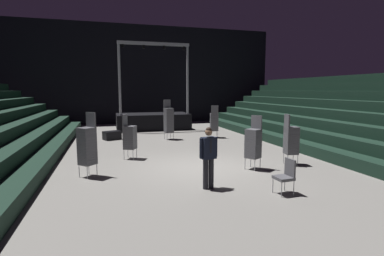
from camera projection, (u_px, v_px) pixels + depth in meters
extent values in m
cube|color=slate|center=(197.00, 168.00, 10.72)|extent=(22.00, 30.00, 0.10)
cube|color=black|center=(145.00, 75.00, 24.52)|extent=(22.00, 0.30, 8.00)
cube|color=black|center=(39.00, 164.00, 10.19)|extent=(0.75, 24.00, 0.45)
cube|color=black|center=(14.00, 152.00, 9.93)|extent=(0.75, 24.00, 0.45)
cube|color=black|center=(307.00, 148.00, 13.09)|extent=(0.75, 24.00, 0.45)
cube|color=black|center=(322.00, 137.00, 13.23)|extent=(0.75, 24.00, 0.45)
cube|color=black|center=(336.00, 126.00, 13.38)|extent=(0.75, 24.00, 0.45)
cube|color=black|center=(351.00, 116.00, 13.53)|extent=(0.75, 24.00, 0.45)
cube|color=black|center=(365.00, 106.00, 13.67)|extent=(0.75, 24.00, 0.45)
cube|color=black|center=(378.00, 96.00, 13.82)|extent=(0.75, 24.00, 0.45)
cube|color=black|center=(153.00, 121.00, 21.03)|extent=(5.02, 2.65, 1.09)
cylinder|color=#9EA0A8|center=(120.00, 79.00, 19.02)|extent=(0.16, 0.16, 4.66)
cylinder|color=#9EA0A8|center=(187.00, 80.00, 20.24)|extent=(0.16, 0.16, 4.66)
cube|color=#9EA0A8|center=(154.00, 44.00, 19.34)|extent=(4.72, 0.20, 0.20)
cylinder|color=black|center=(123.00, 46.00, 18.82)|extent=(0.18, 0.18, 0.22)
cylinder|color=black|center=(144.00, 47.00, 19.18)|extent=(0.18, 0.18, 0.22)
cylinder|color=black|center=(164.00, 48.00, 19.55)|extent=(0.18, 0.18, 0.22)
cylinder|color=black|center=(184.00, 48.00, 19.91)|extent=(0.18, 0.18, 0.22)
cylinder|color=black|center=(211.00, 173.00, 8.35)|extent=(0.15, 0.15, 0.86)
cylinder|color=black|center=(206.00, 174.00, 8.26)|extent=(0.15, 0.15, 0.86)
cube|color=silver|center=(210.00, 148.00, 8.16)|extent=(0.20, 0.14, 0.61)
cube|color=black|center=(209.00, 148.00, 8.21)|extent=(0.44, 0.31, 0.61)
cube|color=black|center=(211.00, 146.00, 8.10)|extent=(0.06, 0.02, 0.39)
cylinder|color=black|center=(216.00, 147.00, 8.32)|extent=(0.11, 0.11, 0.56)
cylinder|color=black|center=(201.00, 148.00, 8.10)|extent=(0.11, 0.11, 0.56)
sphere|color=#936B4C|center=(209.00, 132.00, 8.16)|extent=(0.20, 0.20, 0.20)
sphere|color=black|center=(209.00, 130.00, 8.15)|extent=(0.16, 0.16, 0.16)
cylinder|color=#B2B5BA|center=(87.00, 173.00, 9.20)|extent=(0.02, 0.02, 0.40)
cylinder|color=#B2B5BA|center=(79.00, 171.00, 9.39)|extent=(0.02, 0.02, 0.40)
cylinder|color=#B2B5BA|center=(97.00, 170.00, 9.52)|extent=(0.02, 0.02, 0.40)
cylinder|color=#B2B5BA|center=(89.00, 168.00, 9.71)|extent=(0.02, 0.02, 0.40)
cube|color=#4C4C51|center=(88.00, 163.00, 9.42)|extent=(0.62, 0.62, 0.08)
cube|color=#4C4C51|center=(88.00, 161.00, 9.41)|extent=(0.62, 0.62, 0.08)
cube|color=#4C4C51|center=(88.00, 158.00, 9.40)|extent=(0.62, 0.62, 0.08)
cube|color=#4C4C51|center=(87.00, 155.00, 9.39)|extent=(0.62, 0.62, 0.08)
cube|color=#4C4C51|center=(87.00, 153.00, 9.38)|extent=(0.62, 0.62, 0.08)
cube|color=#4C4C51|center=(87.00, 150.00, 9.37)|extent=(0.62, 0.62, 0.08)
cube|color=#4C4C51|center=(87.00, 147.00, 9.36)|extent=(0.62, 0.62, 0.08)
cube|color=#4C4C51|center=(87.00, 145.00, 9.35)|extent=(0.62, 0.62, 0.08)
cube|color=#4C4C51|center=(87.00, 142.00, 9.34)|extent=(0.62, 0.62, 0.08)
cube|color=#4C4C51|center=(87.00, 139.00, 9.33)|extent=(0.62, 0.62, 0.08)
cube|color=#4C4C51|center=(87.00, 137.00, 9.31)|extent=(0.62, 0.62, 0.08)
cube|color=#4C4C51|center=(86.00, 134.00, 9.30)|extent=(0.62, 0.62, 0.08)
cube|color=#4C4C51|center=(86.00, 131.00, 9.29)|extent=(0.62, 0.62, 0.08)
cube|color=#4C4C51|center=(86.00, 129.00, 9.28)|extent=(0.62, 0.62, 0.08)
cube|color=#4C4C51|center=(91.00, 120.00, 9.41)|extent=(0.31, 0.33, 0.46)
cylinder|color=#B2B5BA|center=(293.00, 158.00, 11.22)|extent=(0.02, 0.02, 0.40)
cylinder|color=#B2B5BA|center=(298.00, 160.00, 10.84)|extent=(0.02, 0.02, 0.40)
cylinder|color=#B2B5BA|center=(283.00, 158.00, 11.18)|extent=(0.02, 0.02, 0.40)
cylinder|color=#B2B5BA|center=(288.00, 161.00, 10.80)|extent=(0.02, 0.02, 0.40)
cube|color=#4C4C51|center=(291.00, 153.00, 10.98)|extent=(0.51, 0.51, 0.08)
cube|color=#4C4C51|center=(291.00, 151.00, 10.97)|extent=(0.51, 0.51, 0.08)
cube|color=#4C4C51|center=(291.00, 148.00, 10.96)|extent=(0.51, 0.51, 0.08)
cube|color=#4C4C51|center=(291.00, 146.00, 10.95)|extent=(0.51, 0.51, 0.08)
cube|color=#4C4C51|center=(291.00, 144.00, 10.94)|extent=(0.51, 0.51, 0.08)
cube|color=#4C4C51|center=(291.00, 142.00, 10.92)|extent=(0.51, 0.51, 0.08)
cube|color=#4C4C51|center=(291.00, 139.00, 10.91)|extent=(0.51, 0.51, 0.08)
cube|color=#4C4C51|center=(291.00, 137.00, 10.90)|extent=(0.51, 0.51, 0.08)
cube|color=#4C4C51|center=(292.00, 135.00, 10.89)|extent=(0.51, 0.51, 0.08)
cube|color=#4C4C51|center=(292.00, 132.00, 10.88)|extent=(0.51, 0.51, 0.08)
cube|color=#4C4C51|center=(292.00, 130.00, 10.87)|extent=(0.51, 0.51, 0.08)
cube|color=#4C4C51|center=(292.00, 128.00, 10.86)|extent=(0.51, 0.51, 0.08)
cube|color=#4C4C51|center=(287.00, 120.00, 10.81)|extent=(0.12, 0.41, 0.46)
cylinder|color=#B2B5BA|center=(210.00, 134.00, 17.45)|extent=(0.02, 0.02, 0.40)
cylinder|color=#B2B5BA|center=(217.00, 134.00, 17.48)|extent=(0.02, 0.02, 0.40)
cylinder|color=#B2B5BA|center=(211.00, 135.00, 17.08)|extent=(0.02, 0.02, 0.40)
cylinder|color=#B2B5BA|center=(218.00, 135.00, 17.11)|extent=(0.02, 0.02, 0.40)
cube|color=#4C4C51|center=(214.00, 130.00, 17.25)|extent=(0.52, 0.52, 0.08)
cube|color=#4C4C51|center=(214.00, 129.00, 17.24)|extent=(0.52, 0.52, 0.08)
cube|color=#4C4C51|center=(214.00, 127.00, 17.23)|extent=(0.52, 0.52, 0.08)
cube|color=#4C4C51|center=(214.00, 126.00, 17.22)|extent=(0.52, 0.52, 0.08)
cube|color=#4C4C51|center=(214.00, 124.00, 17.21)|extent=(0.52, 0.52, 0.08)
cube|color=#4C4C51|center=(214.00, 123.00, 17.19)|extent=(0.52, 0.52, 0.08)
cube|color=#4C4C51|center=(214.00, 121.00, 17.18)|extent=(0.52, 0.52, 0.08)
cube|color=#4C4C51|center=(214.00, 120.00, 17.17)|extent=(0.52, 0.52, 0.08)
cube|color=#4C4C51|center=(214.00, 118.00, 17.16)|extent=(0.52, 0.52, 0.08)
cube|color=#4C4C51|center=(214.00, 117.00, 17.15)|extent=(0.52, 0.52, 0.08)
cube|color=#4C4C51|center=(214.00, 115.00, 17.14)|extent=(0.52, 0.52, 0.08)
cube|color=#4C4C51|center=(214.00, 114.00, 17.13)|extent=(0.52, 0.52, 0.08)
cube|color=#4C4C51|center=(215.00, 109.00, 16.90)|extent=(0.41, 0.13, 0.46)
cylinder|color=#B2B5BA|center=(173.00, 136.00, 16.56)|extent=(0.02, 0.02, 0.40)
cylinder|color=#B2B5BA|center=(167.00, 137.00, 16.38)|extent=(0.02, 0.02, 0.40)
cylinder|color=#B2B5BA|center=(171.00, 135.00, 16.89)|extent=(0.02, 0.02, 0.40)
cylinder|color=#B2B5BA|center=(164.00, 136.00, 16.71)|extent=(0.02, 0.02, 0.40)
cube|color=#4C4C51|center=(169.00, 132.00, 16.60)|extent=(0.53, 0.53, 0.08)
cube|color=#4C4C51|center=(169.00, 130.00, 16.59)|extent=(0.53, 0.53, 0.08)
cube|color=#4C4C51|center=(169.00, 129.00, 16.58)|extent=(0.53, 0.53, 0.08)
cube|color=#4C4C51|center=(169.00, 127.00, 16.57)|extent=(0.53, 0.53, 0.08)
cube|color=#4C4C51|center=(169.00, 126.00, 16.56)|extent=(0.53, 0.53, 0.08)
cube|color=#4C4C51|center=(169.00, 124.00, 16.55)|extent=(0.53, 0.53, 0.08)
cube|color=#4C4C51|center=(169.00, 122.00, 16.54)|extent=(0.53, 0.53, 0.08)
cube|color=#4C4C51|center=(169.00, 121.00, 16.53)|extent=(0.53, 0.53, 0.08)
cube|color=#4C4C51|center=(169.00, 119.00, 16.51)|extent=(0.53, 0.53, 0.08)
cube|color=#4C4C51|center=(169.00, 118.00, 16.50)|extent=(0.53, 0.53, 0.08)
cube|color=#4C4C51|center=(169.00, 116.00, 16.49)|extent=(0.53, 0.53, 0.08)
cube|color=#4C4C51|center=(169.00, 115.00, 16.48)|extent=(0.53, 0.53, 0.08)
cube|color=#4C4C51|center=(169.00, 113.00, 16.47)|extent=(0.53, 0.53, 0.08)
cube|color=#4C4C51|center=(169.00, 112.00, 16.46)|extent=(0.53, 0.53, 0.08)
cube|color=#4C4C51|center=(169.00, 110.00, 16.45)|extent=(0.53, 0.53, 0.08)
cube|color=#4C4C51|center=(169.00, 109.00, 16.44)|extent=(0.53, 0.53, 0.08)
cube|color=#4C4C51|center=(167.00, 104.00, 16.57)|extent=(0.41, 0.14, 0.46)
cylinder|color=#B2B5BA|center=(255.00, 165.00, 10.10)|extent=(0.02, 0.02, 0.40)
cylinder|color=#B2B5BA|center=(245.00, 164.00, 10.35)|extent=(0.02, 0.02, 0.40)
cylinder|color=#B2B5BA|center=(260.00, 163.00, 10.38)|extent=(0.02, 0.02, 0.40)
cylinder|color=#B2B5BA|center=(251.00, 162.00, 10.63)|extent=(0.02, 0.02, 0.40)
cube|color=#4C4C51|center=(253.00, 157.00, 10.33)|extent=(0.61, 0.61, 0.08)
cube|color=#4C4C51|center=(253.00, 154.00, 10.32)|extent=(0.61, 0.61, 0.08)
cube|color=#4C4C51|center=(253.00, 152.00, 10.31)|extent=(0.61, 0.61, 0.08)
cube|color=#4C4C51|center=(253.00, 150.00, 10.30)|extent=(0.61, 0.61, 0.08)
cube|color=#4C4C51|center=(253.00, 147.00, 10.29)|extent=(0.61, 0.61, 0.08)
cube|color=#4C4C51|center=(253.00, 145.00, 10.28)|extent=(0.61, 0.61, 0.08)
cube|color=#4C4C51|center=(253.00, 142.00, 10.27)|extent=(0.61, 0.61, 0.08)
cube|color=#4C4C51|center=(253.00, 140.00, 10.26)|extent=(0.61, 0.61, 0.08)
cube|color=#4C4C51|center=(253.00, 137.00, 10.25)|extent=(0.61, 0.61, 0.08)
cube|color=#4C4C51|center=(253.00, 135.00, 10.24)|extent=(0.61, 0.61, 0.08)
cube|color=#4C4C51|center=(253.00, 133.00, 10.23)|extent=(0.61, 0.61, 0.08)
cube|color=#4C4C51|center=(253.00, 130.00, 10.22)|extent=(0.61, 0.61, 0.08)
cube|color=#4C4C51|center=(257.00, 122.00, 10.33)|extent=(0.26, 0.37, 0.46)
cylinder|color=#B2B5BA|center=(137.00, 153.00, 12.09)|extent=(0.02, 0.02, 0.40)
cylinder|color=#B2B5BA|center=(133.00, 155.00, 11.72)|extent=(0.02, 0.02, 0.40)
cylinder|color=#B2B5BA|center=(128.00, 153.00, 12.16)|extent=(0.02, 0.02, 0.40)
cylinder|color=#B2B5BA|center=(124.00, 155.00, 11.79)|extent=(0.02, 0.02, 0.40)
cube|color=#4C4C51|center=(130.00, 148.00, 11.91)|extent=(0.59, 0.59, 0.08)
cube|color=#4C4C51|center=(130.00, 146.00, 11.90)|extent=(0.59, 0.59, 0.08)
cube|color=#4C4C51|center=(130.00, 144.00, 11.89)|extent=(0.59, 0.59, 0.08)
cube|color=#4C4C51|center=(130.00, 142.00, 11.88)|extent=(0.59, 0.59, 0.08)
cube|color=#4C4C51|center=(130.00, 140.00, 11.87)|extent=(0.59, 0.59, 0.08)
cube|color=#4C4C51|center=(130.00, 137.00, 11.86)|extent=(0.59, 0.59, 0.08)
cube|color=#4C4C51|center=(130.00, 135.00, 11.85)|extent=(0.59, 0.59, 0.08)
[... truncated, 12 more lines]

